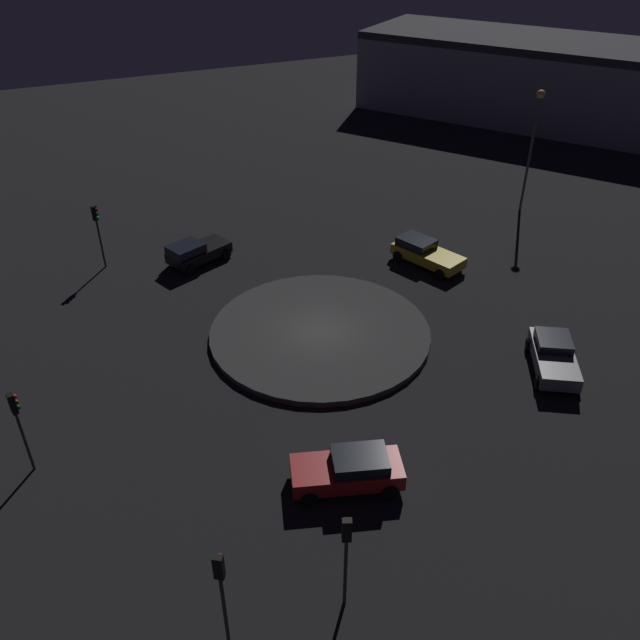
# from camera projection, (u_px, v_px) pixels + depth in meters

# --- Properties ---
(ground_plane) EXTENTS (118.19, 118.19, 0.00)m
(ground_plane) POSITION_uv_depth(u_px,v_px,m) (320.00, 335.00, 34.75)
(ground_plane) COLOR black
(roundabout_island) EXTENTS (11.56, 11.56, 0.33)m
(roundabout_island) POSITION_uv_depth(u_px,v_px,m) (320.00, 333.00, 34.66)
(roundabout_island) COLOR #383838
(roundabout_island) RESTS_ON ground_plane
(car_grey) EXTENTS (4.58, 3.77, 1.47)m
(car_grey) POSITION_uv_depth(u_px,v_px,m) (554.00, 356.00, 31.99)
(car_grey) COLOR slate
(car_grey) RESTS_ON ground_plane
(car_black) EXTENTS (3.18, 4.28, 1.50)m
(car_black) POSITION_uv_depth(u_px,v_px,m) (196.00, 252.00, 40.86)
(car_black) COLOR black
(car_black) RESTS_ON ground_plane
(car_red) EXTENTS (3.05, 4.69, 1.52)m
(car_red) POSITION_uv_depth(u_px,v_px,m) (349.00, 470.00, 25.75)
(car_red) COLOR red
(car_red) RESTS_ON ground_plane
(car_yellow) EXTENTS (4.86, 3.31, 1.48)m
(car_yellow) POSITION_uv_depth(u_px,v_px,m) (425.00, 253.00, 40.79)
(car_yellow) COLOR gold
(car_yellow) RESTS_ON ground_plane
(traffic_light_southwest) EXTENTS (0.39, 0.37, 4.06)m
(traffic_light_southwest) POSITION_uv_depth(u_px,v_px,m) (97.00, 224.00, 39.26)
(traffic_light_southwest) COLOR #2D2D2D
(traffic_light_southwest) RESTS_ON ground_plane
(traffic_light_south_near) EXTENTS (0.35, 0.39, 3.94)m
(traffic_light_south_near) POSITION_uv_depth(u_px,v_px,m) (18.00, 417.00, 25.32)
(traffic_light_south_near) COLOR #2D2D2D
(traffic_light_south_near) RESTS_ON ground_plane
(traffic_light_southeast) EXTENTS (0.40, 0.37, 4.18)m
(traffic_light_southeast) POSITION_uv_depth(u_px,v_px,m) (221.00, 582.00, 19.17)
(traffic_light_southeast) COLOR #2D2D2D
(traffic_light_southeast) RESTS_ON ground_plane
(traffic_light_east) EXTENTS (0.39, 0.36, 4.13)m
(traffic_light_east) POSITION_uv_depth(u_px,v_px,m) (346.00, 545.00, 20.28)
(traffic_light_east) COLOR #2D2D2D
(traffic_light_east) RESTS_ON ground_plane
(streetlamp_northwest) EXTENTS (0.56, 0.56, 8.53)m
(streetlamp_northwest) POSITION_uv_depth(u_px,v_px,m) (534.00, 132.00, 44.70)
(streetlamp_northwest) COLOR #4C4C51
(streetlamp_northwest) RESTS_ON ground_plane
(store_building) EXTENTS (32.69, 27.88, 7.49)m
(store_building) POSITION_uv_depth(u_px,v_px,m) (528.00, 78.00, 64.75)
(store_building) COLOR #8C939E
(store_building) RESTS_ON ground_plane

